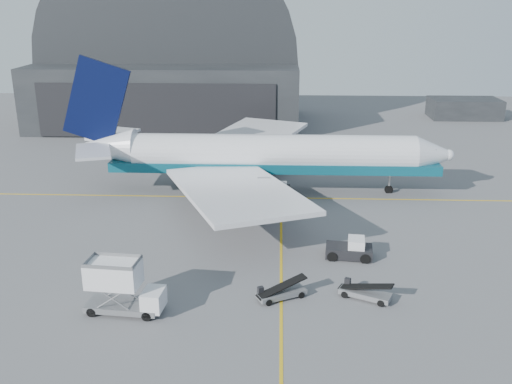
{
  "coord_description": "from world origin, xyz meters",
  "views": [
    {
      "loc": [
        -0.35,
        -47.28,
        23.66
      ],
      "look_at": [
        -2.69,
        8.92,
        4.5
      ],
      "focal_mm": 40.0,
      "sensor_mm": 36.0,
      "label": 1
    }
  ],
  "objects_px": {
    "belt_loader_b": "(365,292)",
    "catering_truck": "(121,287)",
    "airliner": "(258,155)",
    "pushback_tug": "(350,250)",
    "belt_loader_a": "(281,293)"
  },
  "relations": [
    {
      "from": "pushback_tug",
      "to": "belt_loader_a",
      "type": "xyz_separation_m",
      "value": [
        -6.66,
        -8.25,
        -0.25
      ]
    },
    {
      "from": "airliner",
      "to": "belt_loader_a",
      "type": "xyz_separation_m",
      "value": [
        2.98,
        -27.67,
        -4.32
      ]
    },
    {
      "from": "catering_truck",
      "to": "belt_loader_b",
      "type": "xyz_separation_m",
      "value": [
        19.5,
        2.99,
        -1.63
      ]
    },
    {
      "from": "belt_loader_a",
      "to": "pushback_tug",
      "type": "bearing_deg",
      "value": 23.99
    },
    {
      "from": "catering_truck",
      "to": "belt_loader_a",
      "type": "xyz_separation_m",
      "value": [
        12.55,
        2.68,
        -1.64
      ]
    },
    {
      "from": "belt_loader_b",
      "to": "pushback_tug",
      "type": "bearing_deg",
      "value": 117.42
    },
    {
      "from": "catering_truck",
      "to": "belt_loader_a",
      "type": "height_order",
      "value": "catering_truck"
    },
    {
      "from": "airliner",
      "to": "pushback_tug",
      "type": "xyz_separation_m",
      "value": [
        9.64,
        -19.42,
        -4.07
      ]
    },
    {
      "from": "airliner",
      "to": "catering_truck",
      "type": "distance_m",
      "value": 31.94
    },
    {
      "from": "airliner",
      "to": "belt_loader_b",
      "type": "distance_m",
      "value": 29.43
    },
    {
      "from": "airliner",
      "to": "pushback_tug",
      "type": "bearing_deg",
      "value": -63.59
    },
    {
      "from": "catering_truck",
      "to": "belt_loader_a",
      "type": "bearing_deg",
      "value": 17.55
    },
    {
      "from": "belt_loader_b",
      "to": "catering_truck",
      "type": "bearing_deg",
      "value": -145.93
    },
    {
      "from": "catering_truck",
      "to": "belt_loader_b",
      "type": "bearing_deg",
      "value": 14.21
    },
    {
      "from": "airliner",
      "to": "pushback_tug",
      "type": "distance_m",
      "value": 22.06
    }
  ]
}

